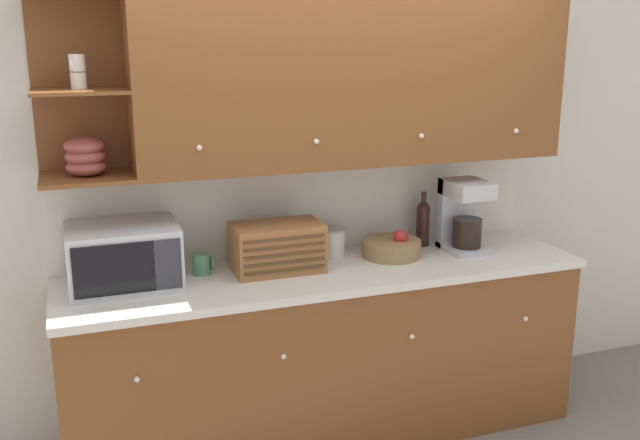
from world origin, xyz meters
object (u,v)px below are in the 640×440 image
(wine_bottle, at_px, (423,221))
(coffee_maker, at_px, (463,214))
(storage_canister, at_px, (332,242))
(fruit_basket, at_px, (392,248))
(bread_box, at_px, (277,247))
(microwave, at_px, (124,256))
(mug, at_px, (202,264))

(wine_bottle, xyz_separation_m, coffee_maker, (0.17, -0.14, 0.06))
(storage_canister, relative_size, fruit_basket, 0.49)
(bread_box, bearing_deg, coffee_maker, 0.49)
(wine_bottle, bearing_deg, storage_canister, -178.11)
(wine_bottle, bearing_deg, fruit_basket, -152.74)
(microwave, height_order, storage_canister, microwave)
(fruit_basket, distance_m, wine_bottle, 0.30)
(microwave, relative_size, mug, 4.87)
(bread_box, bearing_deg, storage_canister, 21.11)
(mug, relative_size, coffee_maker, 0.27)
(bread_box, xyz_separation_m, fruit_basket, (0.65, 0.02, -0.08))
(bread_box, bearing_deg, wine_bottle, 9.58)
(storage_canister, distance_m, coffee_maker, 0.75)
(bread_box, bearing_deg, microwave, 177.24)
(storage_canister, bearing_deg, mug, -175.62)
(fruit_basket, bearing_deg, microwave, 179.43)
(microwave, relative_size, wine_bottle, 1.65)
(storage_canister, xyz_separation_m, coffee_maker, (0.73, -0.13, 0.13))
(microwave, distance_m, fruit_basket, 1.41)
(microwave, bearing_deg, wine_bottle, 4.03)
(microwave, xyz_separation_m, wine_bottle, (1.66, 0.12, -0.01))
(storage_canister, height_order, coffee_maker, coffee_maker)
(microwave, distance_m, storage_canister, 1.11)
(mug, bearing_deg, fruit_basket, -3.19)
(mug, distance_m, wine_bottle, 1.28)
(bread_box, distance_m, coffee_maker, 1.08)
(storage_canister, height_order, wine_bottle, wine_bottle)
(microwave, distance_m, bread_box, 0.75)
(mug, distance_m, coffee_maker, 1.46)
(wine_bottle, height_order, coffee_maker, coffee_maker)
(coffee_maker, bearing_deg, microwave, 179.15)
(bread_box, height_order, coffee_maker, coffee_maker)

